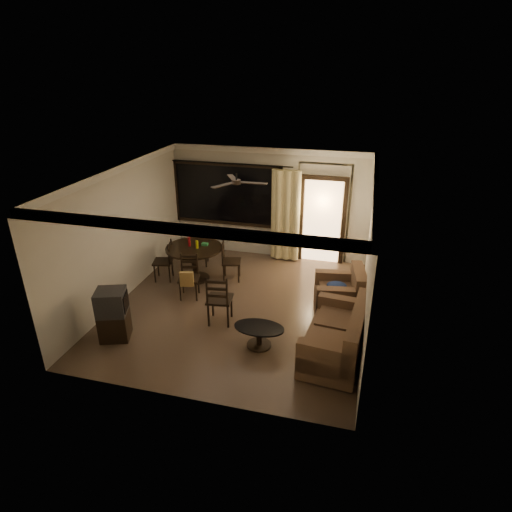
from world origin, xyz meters
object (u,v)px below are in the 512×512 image
(armchair, at_px, (342,295))
(side_chair, at_px, (220,308))
(dining_chair_south, at_px, (189,284))
(tv_cabinet, at_px, (113,314))
(coffee_table, at_px, (259,333))
(dining_chair_east, at_px, (231,268))
(sofa, at_px, (339,338))
(dining_chair_north, at_px, (200,254))
(dining_table, at_px, (194,254))
(dining_chair_west, at_px, (164,268))

(armchair, relative_size, side_chair, 1.01)
(dining_chair_south, bearing_deg, tv_cabinet, -126.54)
(coffee_table, bearing_deg, armchair, 48.62)
(tv_cabinet, distance_m, coffee_table, 2.66)
(dining_chair_east, height_order, sofa, dining_chair_east)
(dining_chair_north, distance_m, coffee_table, 3.69)
(tv_cabinet, bearing_deg, side_chair, 11.04)
(dining_chair_east, height_order, dining_chair_north, same)
(dining_chair_south, bearing_deg, dining_table, 89.91)
(sofa, bearing_deg, side_chair, 173.20)
(dining_table, relative_size, coffee_table, 1.43)
(coffee_table, relative_size, side_chair, 0.85)
(dining_chair_north, height_order, side_chair, side_chair)
(tv_cabinet, xyz_separation_m, coffee_table, (2.61, 0.42, -0.23))
(armchair, bearing_deg, dining_chair_north, 149.42)
(dining_chair_south, xyz_separation_m, sofa, (3.26, -1.27, 0.06))
(dining_chair_east, height_order, tv_cabinet, tv_cabinet)
(armchair, bearing_deg, coffee_table, -140.51)
(dining_chair_east, relative_size, armchair, 0.89)
(dining_chair_south, distance_m, armchair, 3.21)
(tv_cabinet, bearing_deg, dining_chair_east, 44.98)
(dining_table, height_order, sofa, dining_table)
(dining_chair_west, xyz_separation_m, dining_chair_east, (1.51, 0.39, 0.00))
(dining_chair_west, relative_size, dining_chair_south, 1.00)
(dining_chair_east, height_order, dining_chair_south, same)
(sofa, xyz_separation_m, coffee_table, (-1.38, -0.05, -0.11))
(side_chair, bearing_deg, dining_chair_west, -44.27)
(dining_chair_south, height_order, armchair, armchair)
(dining_chair_east, xyz_separation_m, dining_chair_south, (-0.61, -1.03, 0.02))
(sofa, distance_m, side_chair, 2.36)
(sofa, xyz_separation_m, side_chair, (-2.31, 0.51, -0.05))
(dining_chair_south, distance_m, sofa, 3.50)
(dining_chair_east, bearing_deg, sofa, -144.50)
(dining_chair_north, relative_size, coffee_table, 1.05)
(sofa, bearing_deg, dining_chair_south, 164.44)
(dining_chair_west, bearing_deg, sofa, 51.82)
(dining_chair_west, relative_size, dining_chair_north, 1.00)
(dining_chair_east, height_order, side_chair, side_chair)
(dining_chair_east, relative_size, sofa, 0.52)
(dining_table, height_order, dining_chair_east, dining_table)
(dining_chair_south, relative_size, sofa, 0.52)
(dining_chair_west, bearing_deg, dining_chair_north, 138.50)
(dining_chair_south, relative_size, armchair, 0.89)
(dining_table, relative_size, armchair, 1.20)
(dining_table, relative_size, tv_cabinet, 1.32)
(dining_chair_west, xyz_separation_m, armchair, (4.10, -0.45, 0.11))
(sofa, relative_size, coffee_table, 2.01)
(dining_chair_west, bearing_deg, side_chair, 39.43)
(dining_chair_west, relative_size, dining_chair_east, 1.00)
(dining_table, relative_size, side_chair, 1.22)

